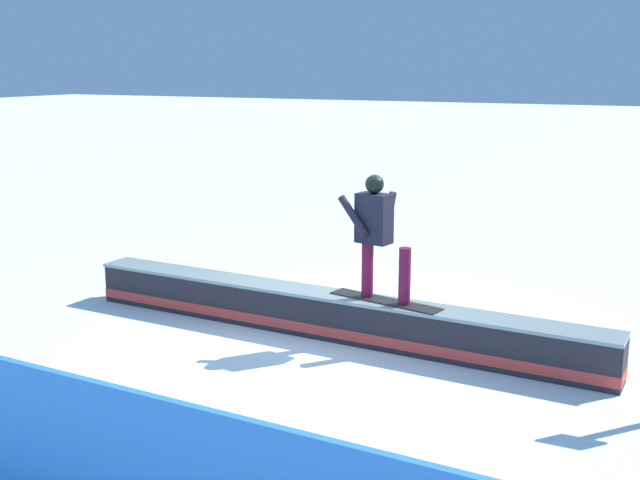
# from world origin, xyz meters

# --- Properties ---
(ground_plane) EXTENTS (120.00, 120.00, 0.00)m
(ground_plane) POSITION_xyz_m (0.00, 0.00, 0.00)
(ground_plane) COLOR white
(grind_box) EXTENTS (6.94, 0.78, 0.55)m
(grind_box) POSITION_xyz_m (0.00, 0.00, 0.25)
(grind_box) COLOR #262124
(grind_box) RESTS_ON ground_plane
(snowboarder) EXTENTS (1.45, 0.53, 1.49)m
(snowboarder) POSITION_xyz_m (-0.63, 0.01, 1.37)
(snowboarder) COLOR black
(snowboarder) RESTS_ON grind_box
(safety_fence) EXTENTS (10.48, 0.52, 1.21)m
(safety_fence) POSITION_xyz_m (0.00, 4.60, 0.61)
(safety_fence) COLOR #3484EE
(safety_fence) RESTS_ON ground_plane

